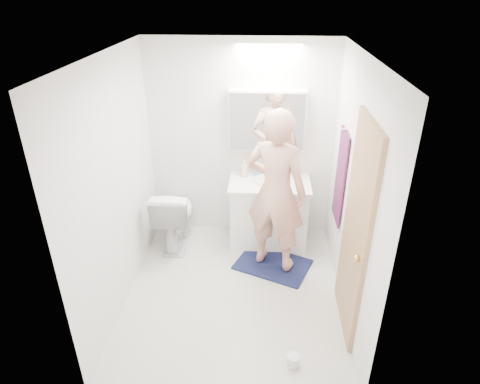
# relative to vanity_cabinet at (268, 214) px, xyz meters

# --- Properties ---
(floor) EXTENTS (2.50, 2.50, 0.00)m
(floor) POSITION_rel_vanity_cabinet_xyz_m (-0.35, -0.96, -0.39)
(floor) COLOR silver
(floor) RESTS_ON ground
(ceiling) EXTENTS (2.50, 2.50, 0.00)m
(ceiling) POSITION_rel_vanity_cabinet_xyz_m (-0.35, -0.96, 2.01)
(ceiling) COLOR white
(ceiling) RESTS_ON floor
(wall_back) EXTENTS (2.50, 0.00, 2.50)m
(wall_back) POSITION_rel_vanity_cabinet_xyz_m (-0.35, 0.29, 0.81)
(wall_back) COLOR white
(wall_back) RESTS_ON floor
(wall_front) EXTENTS (2.50, 0.00, 2.50)m
(wall_front) POSITION_rel_vanity_cabinet_xyz_m (-0.35, -2.21, 0.81)
(wall_front) COLOR white
(wall_front) RESTS_ON floor
(wall_left) EXTENTS (0.00, 2.50, 2.50)m
(wall_left) POSITION_rel_vanity_cabinet_xyz_m (-1.45, -0.96, 0.81)
(wall_left) COLOR white
(wall_left) RESTS_ON floor
(wall_right) EXTENTS (0.00, 2.50, 2.50)m
(wall_right) POSITION_rel_vanity_cabinet_xyz_m (0.75, -0.96, 0.81)
(wall_right) COLOR white
(wall_right) RESTS_ON floor
(vanity_cabinet) EXTENTS (0.90, 0.55, 0.78)m
(vanity_cabinet) POSITION_rel_vanity_cabinet_xyz_m (0.00, 0.00, 0.00)
(vanity_cabinet) COLOR white
(vanity_cabinet) RESTS_ON floor
(countertop) EXTENTS (0.95, 0.58, 0.04)m
(countertop) POSITION_rel_vanity_cabinet_xyz_m (0.00, -0.00, 0.41)
(countertop) COLOR white
(countertop) RESTS_ON vanity_cabinet
(sink_basin) EXTENTS (0.36, 0.36, 0.03)m
(sink_basin) POSITION_rel_vanity_cabinet_xyz_m (0.00, 0.03, 0.45)
(sink_basin) COLOR white
(sink_basin) RESTS_ON countertop
(faucet) EXTENTS (0.02, 0.02, 0.16)m
(faucet) POSITION_rel_vanity_cabinet_xyz_m (0.00, 0.22, 0.51)
(faucet) COLOR silver
(faucet) RESTS_ON countertop
(medicine_cabinet) EXTENTS (0.88, 0.14, 0.70)m
(medicine_cabinet) POSITION_rel_vanity_cabinet_xyz_m (-0.05, 0.21, 1.11)
(medicine_cabinet) COLOR white
(medicine_cabinet) RESTS_ON wall_back
(mirror_panel) EXTENTS (0.84, 0.01, 0.66)m
(mirror_panel) POSITION_rel_vanity_cabinet_xyz_m (-0.05, 0.13, 1.11)
(mirror_panel) COLOR silver
(mirror_panel) RESTS_ON medicine_cabinet
(toilet) EXTENTS (0.44, 0.77, 0.78)m
(toilet) POSITION_rel_vanity_cabinet_xyz_m (-1.13, -0.11, 0.00)
(toilet) COLOR white
(toilet) RESTS_ON floor
(bath_rug) EXTENTS (0.95, 0.82, 0.02)m
(bath_rug) POSITION_rel_vanity_cabinet_xyz_m (0.06, -0.50, -0.38)
(bath_rug) COLOR #162446
(bath_rug) RESTS_ON floor
(person) EXTENTS (0.77, 0.65, 1.81)m
(person) POSITION_rel_vanity_cabinet_xyz_m (0.06, -0.50, 0.56)
(person) COLOR tan
(person) RESTS_ON bath_rug
(door) EXTENTS (0.04, 0.80, 2.00)m
(door) POSITION_rel_vanity_cabinet_xyz_m (0.73, -1.31, 0.61)
(door) COLOR tan
(door) RESTS_ON wall_right
(door_knob) EXTENTS (0.06, 0.06, 0.06)m
(door_knob) POSITION_rel_vanity_cabinet_xyz_m (0.69, -1.61, 0.56)
(door_knob) COLOR gold
(door_knob) RESTS_ON door
(towel) EXTENTS (0.02, 0.42, 1.00)m
(towel) POSITION_rel_vanity_cabinet_xyz_m (0.72, -0.41, 0.71)
(towel) COLOR #111C35
(towel) RESTS_ON wall_right
(towel_hook) EXTENTS (0.07, 0.02, 0.02)m
(towel_hook) POSITION_rel_vanity_cabinet_xyz_m (0.71, -0.41, 1.23)
(towel_hook) COLOR silver
(towel_hook) RESTS_ON wall_right
(soap_bottle_a) EXTENTS (0.09, 0.09, 0.21)m
(soap_bottle_a) POSITION_rel_vanity_cabinet_xyz_m (-0.31, 0.15, 0.53)
(soap_bottle_a) COLOR beige
(soap_bottle_a) RESTS_ON countertop
(soap_bottle_b) EXTENTS (0.11, 0.11, 0.18)m
(soap_bottle_b) POSITION_rel_vanity_cabinet_xyz_m (-0.14, 0.18, 0.52)
(soap_bottle_b) COLOR #6293D3
(soap_bottle_b) RESTS_ON countertop
(toothbrush_cup) EXTENTS (0.13, 0.13, 0.09)m
(toothbrush_cup) POSITION_rel_vanity_cabinet_xyz_m (0.18, 0.16, 0.48)
(toothbrush_cup) COLOR #394AAC
(toothbrush_cup) RESTS_ON countertop
(toilet_paper_roll) EXTENTS (0.11, 0.11, 0.10)m
(toilet_paper_roll) POSITION_rel_vanity_cabinet_xyz_m (0.22, -1.87, -0.34)
(toilet_paper_roll) COLOR white
(toilet_paper_roll) RESTS_ON floor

